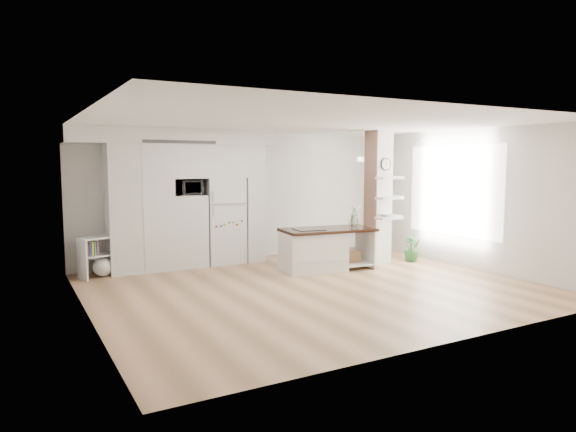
% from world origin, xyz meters
% --- Properties ---
extents(floor, '(7.00, 6.00, 0.01)m').
position_xyz_m(floor, '(0.00, 0.00, 0.00)').
color(floor, tan).
rests_on(floor, ground).
extents(room, '(7.04, 6.04, 2.72)m').
position_xyz_m(room, '(0.00, 0.00, 1.86)').
color(room, white).
rests_on(room, ground).
extents(cabinet_wall, '(4.00, 0.71, 2.70)m').
position_xyz_m(cabinet_wall, '(-1.45, 2.67, 1.51)').
color(cabinet_wall, white).
rests_on(cabinet_wall, floor).
extents(refrigerator, '(0.78, 0.69, 1.75)m').
position_xyz_m(refrigerator, '(-0.53, 2.68, 0.88)').
color(refrigerator, white).
rests_on(refrigerator, floor).
extents(column, '(0.69, 0.90, 2.70)m').
position_xyz_m(column, '(2.38, 1.13, 1.35)').
color(column, silver).
rests_on(column, floor).
extents(window, '(0.00, 2.40, 2.40)m').
position_xyz_m(window, '(3.48, 0.30, 1.50)').
color(window, white).
rests_on(window, room).
extents(pendant_light, '(0.12, 0.12, 0.10)m').
position_xyz_m(pendant_light, '(1.70, 0.15, 2.12)').
color(pendant_light, white).
rests_on(pendant_light, room).
extents(kitchen_island, '(1.86, 1.05, 1.37)m').
position_xyz_m(kitchen_island, '(0.80, 1.11, 0.42)').
color(kitchen_island, white).
rests_on(kitchen_island, floor).
extents(bookshelf, '(0.71, 0.55, 0.74)m').
position_xyz_m(bookshelf, '(-2.97, 2.51, 0.32)').
color(bookshelf, white).
rests_on(bookshelf, floor).
extents(floor_plant_a, '(0.27, 0.22, 0.46)m').
position_xyz_m(floor_plant_a, '(3.00, 0.86, 0.23)').
color(floor_plant_a, '#2C6E32').
rests_on(floor_plant_a, floor).
extents(floor_plant_b, '(0.35, 0.35, 0.52)m').
position_xyz_m(floor_plant_b, '(3.00, 0.97, 0.26)').
color(floor_plant_b, '#2C6E32').
rests_on(floor_plant_b, floor).
extents(microwave, '(0.54, 0.37, 0.30)m').
position_xyz_m(microwave, '(-1.27, 2.62, 1.57)').
color(microwave, '#2D2D2D').
rests_on(microwave, cabinet_wall).
extents(shelf_plant, '(0.27, 0.23, 0.30)m').
position_xyz_m(shelf_plant, '(2.63, 1.30, 1.52)').
color(shelf_plant, '#2C6E32').
rests_on(shelf_plant, column).
extents(decor_bowl, '(0.22, 0.22, 0.05)m').
position_xyz_m(decor_bowl, '(2.30, 0.90, 1.00)').
color(decor_bowl, white).
rests_on(decor_bowl, column).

